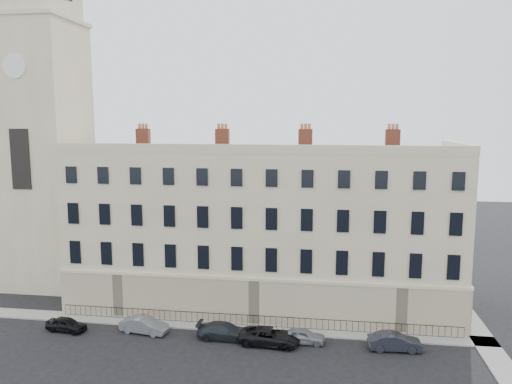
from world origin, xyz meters
TOP-DOWN VIEW (x-y plane):
  - ground at (0.00, 0.00)m, footprint 160.00×160.00m
  - terrace at (-5.97, 11.97)m, footprint 36.22×12.22m
  - church_tower at (-30.00, 14.00)m, footprint 8.00×8.13m
  - pavement_terrace at (-10.00, 5.00)m, footprint 48.00×2.00m
  - pavement_east_return at (13.00, 8.00)m, footprint 2.00×24.00m
  - railings at (-6.00, 5.40)m, footprint 35.00×0.04m
  - car_a at (-21.61, 2.20)m, footprint 3.67×1.87m
  - car_b at (-14.92, 2.85)m, footprint 4.26×2.05m
  - car_c at (-7.93, 2.67)m, footprint 4.61×1.91m
  - car_d at (-4.16, 2.15)m, footprint 5.01×2.57m
  - car_e at (-1.56, 2.82)m, footprint 3.62×1.52m
  - car_f at (5.63, 2.58)m, footprint 4.23×1.70m

SIDE VIEW (x-z plane):
  - ground at x=0.00m, z-range 0.00..0.00m
  - pavement_terrace at x=-10.00m, z-range 0.00..0.12m
  - pavement_east_return at x=13.00m, z-range 0.00..0.12m
  - railings at x=-6.00m, z-range 0.07..1.03m
  - car_a at x=-21.61m, z-range 0.00..1.20m
  - car_e at x=-1.56m, z-range 0.00..1.22m
  - car_c at x=-7.93m, z-range 0.00..1.33m
  - car_b at x=-14.92m, z-range 0.00..1.35m
  - car_d at x=-4.16m, z-range 0.00..1.35m
  - car_f at x=5.63m, z-range 0.00..1.37m
  - terrace at x=-5.97m, z-range -1.00..16.00m
  - church_tower at x=-30.00m, z-range -3.34..40.66m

